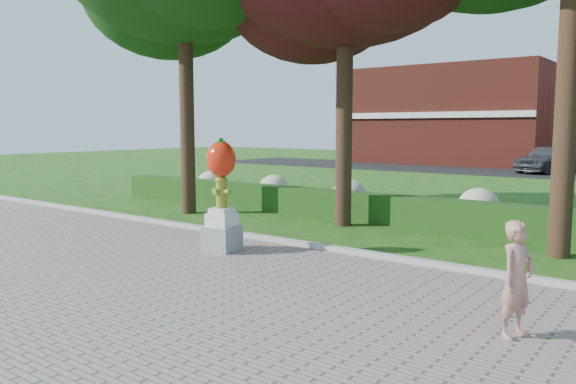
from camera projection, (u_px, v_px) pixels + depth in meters
name	position (u px, v px, depth m)	size (l,w,h in m)	color
ground	(254.00, 288.00, 9.30)	(100.00, 100.00, 0.00)	#195014
walkway	(16.00, 369.00, 6.14)	(40.00, 14.00, 0.04)	gray
curb	(349.00, 252.00, 11.66)	(40.00, 0.18, 0.15)	#ADADA5
lawn_hedge	(428.00, 213.00, 14.78)	(24.00, 0.70, 0.80)	#1C4112
hydrangea_row	(463.00, 205.00, 15.21)	(20.10, 1.10, 0.99)	#AAB086
building_left	(451.00, 116.00, 41.77)	(14.00, 8.00, 7.00)	maroon
hydrant_sculpture	(221.00, 192.00, 11.79)	(0.73, 0.73, 2.39)	gray
woman	(517.00, 279.00, 6.93)	(0.54, 0.35, 1.47)	tan
parked_car	(548.00, 158.00, 32.70)	(1.95, 4.85, 1.65)	#404347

